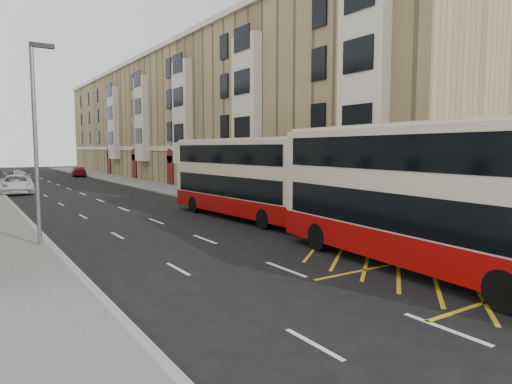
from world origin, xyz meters
TOP-DOWN VIEW (x-y plane):
  - ground at (0.00, 0.00)m, footprint 200.00×200.00m
  - pavement_right at (8.00, 30.00)m, footprint 4.00×120.00m
  - kerb_right at (6.00, 30.00)m, footprint 0.25×120.00m
  - kerb_left at (-6.00, 30.00)m, footprint 0.25×120.00m
  - road_markings at (0.00, 45.00)m, footprint 10.00×110.00m
  - terrace_right at (14.88, 45.38)m, footprint 10.75×79.00m
  - guard_railing at (6.25, 5.75)m, footprint 0.06×6.56m
  - street_lamp_near at (-6.35, 12.00)m, footprint 0.93×0.18m
  - double_decker_front at (3.69, 1.60)m, footprint 3.81×12.32m
  - double_decker_rear at (4.64, 14.41)m, footprint 3.22×11.60m
  - pedestrian_near at (6.56, 0.70)m, footprint 0.64×0.44m
  - pedestrian_far at (7.69, 5.41)m, footprint 1.08×0.82m
  - white_van at (-4.85, 37.61)m, footprint 3.21×6.10m
  - car_silver at (-3.42, 51.35)m, footprint 2.87×4.84m
  - car_red at (5.20, 60.20)m, footprint 2.66×4.93m

SIDE VIEW (x-z plane):
  - ground at x=0.00m, z-range 0.00..0.00m
  - road_markings at x=0.00m, z-range 0.00..0.01m
  - pavement_right at x=8.00m, z-range 0.00..0.15m
  - kerb_right at x=6.00m, z-range 0.00..0.15m
  - kerb_left at x=-6.00m, z-range 0.00..0.15m
  - car_red at x=5.20m, z-range 0.00..1.36m
  - car_silver at x=-3.42m, z-range 0.00..1.55m
  - white_van at x=-4.85m, z-range 0.00..1.64m
  - guard_railing at x=6.25m, z-range 0.35..1.36m
  - pedestrian_near at x=6.56m, z-range 0.15..1.81m
  - pedestrian_far at x=7.69m, z-range 0.15..1.85m
  - double_decker_rear at x=4.64m, z-range 0.04..4.62m
  - double_decker_front at x=3.69m, z-range 0.04..4.88m
  - street_lamp_near at x=-6.35m, z-range 0.64..8.64m
  - terrace_right at x=14.88m, z-range -0.10..15.15m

